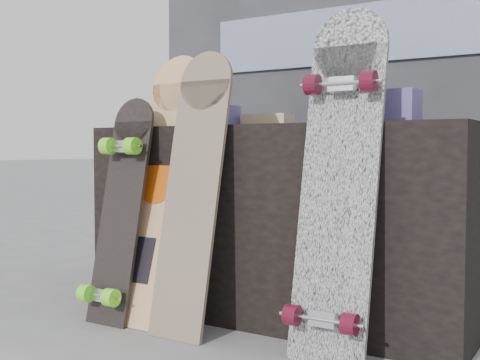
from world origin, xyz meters
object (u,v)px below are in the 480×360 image
Objects in this scene: vendor_table at (283,221)px; skateboard_dark at (120,206)px; longboard_geisha at (160,177)px; longboard_cascadia at (339,174)px; longboard_celtic at (194,182)px.

skateboard_dark is (-0.53, -0.43, 0.07)m from vendor_table.
longboard_cascadia reaches higher than longboard_geisha.
vendor_table is at bearing 35.97° from longboard_geisha.
longboard_celtic is 0.58m from longboard_cascadia.
vendor_table is 0.58m from longboard_cascadia.
longboard_celtic is (0.24, -0.09, -0.01)m from longboard_geisha.
longboard_celtic is 0.37m from skateboard_dark.
longboard_cascadia reaches higher than longboard_celtic.
longboard_geisha reaches higher than longboard_celtic.
vendor_table is 1.74× the size of skateboard_dark.
longboard_geisha is 1.21× the size of skateboard_dark.
longboard_geisha is at bearing 159.83° from longboard_celtic.
longboard_celtic is 1.18× the size of skateboard_dark.
vendor_table is 0.47m from longboard_celtic.
longboard_geisha is 0.93× the size of longboard_cascadia.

